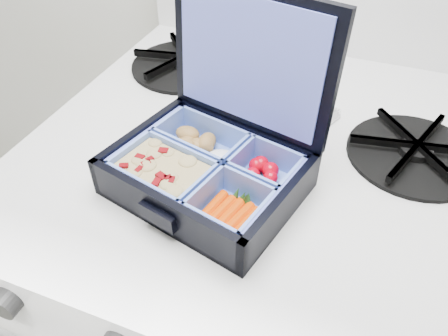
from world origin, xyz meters
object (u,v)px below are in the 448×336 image
at_px(stove, 262,318).
at_px(bento_box, 207,173).
at_px(fork, 292,148).
at_px(burner_grate, 416,149).

height_order(stove, bento_box, bento_box).
distance_m(stove, bento_box, 0.55).
bearing_deg(fork, stove, 147.38).
xyz_separation_m(stove, burner_grate, (0.18, 0.02, 0.52)).
bearing_deg(stove, burner_grate, 5.49).
bearing_deg(bento_box, stove, 81.99).
height_order(burner_grate, fork, burner_grate).
bearing_deg(bento_box, fork, 69.12).
relative_size(bento_box, fork, 1.08).
xyz_separation_m(stove, fork, (0.02, -0.03, 0.51)).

